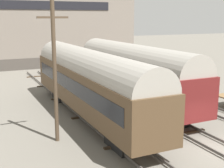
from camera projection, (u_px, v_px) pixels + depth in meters
The scene contains 7 objects.
ground_plane at pixel (222, 151), 17.62m from camera, with size 200.00×200.00×0.00m, color #6B665B.
track_left at pixel (152, 165), 15.64m from camera, with size 2.60×60.00×0.26m.
track_middle at pixel (222, 148), 17.59m from camera, with size 2.60×60.00×0.26m.
train_car_brown at pixel (88, 79), 22.84m from camera, with size 2.98×18.66×5.15m.
train_car_maroon at pixel (133, 71), 26.35m from camera, with size 3.10×16.90×5.21m.
utility_pole at pixel (55, 70), 18.15m from camera, with size 1.80×0.24×8.39m.
warehouse_building at pixel (31, 12), 49.05m from camera, with size 30.88×11.63×16.47m.
Camera 1 is at (-12.64, -12.22, 7.39)m, focal length 50.00 mm.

